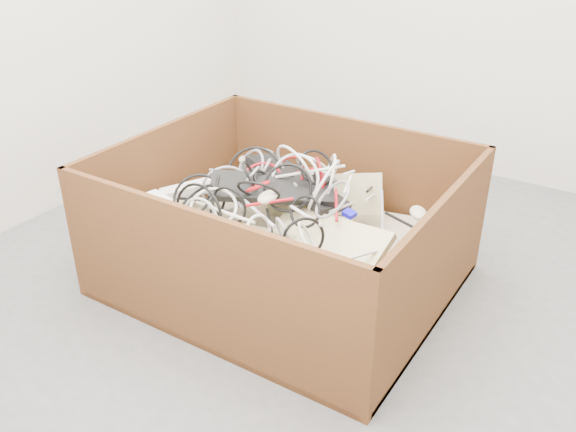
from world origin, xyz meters
The scene contains 8 objects.
ground centered at (0.00, 0.00, 0.00)m, with size 3.00×3.00×0.00m, color #545456.
cardboard_box centered at (-0.13, -0.07, 0.14)m, with size 1.31×1.09×0.59m.
keyboard_pile centered at (-0.10, -0.06, 0.28)m, with size 1.13×0.82×0.35m.
mice_scatter centered at (-0.22, -0.09, 0.37)m, with size 1.05×0.67×0.20m.
power_strip_left centered at (-0.53, -0.13, 0.35)m, with size 0.33×0.06×0.04m, color white.
power_strip_right centered at (-0.49, -0.31, 0.33)m, with size 0.30×0.06×0.04m, color white.
vga_plug centered at (0.15, -0.03, 0.37)m, with size 0.04×0.04×0.02m, color #120ED5.
cable_tangle centered at (-0.19, -0.08, 0.40)m, with size 1.09×0.86×0.41m.
Camera 1 is at (1.08, -1.92, 1.48)m, focal length 38.33 mm.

